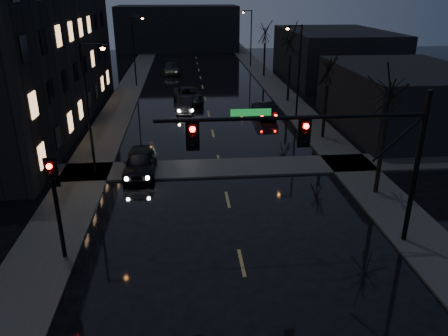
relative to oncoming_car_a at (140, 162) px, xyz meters
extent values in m
cube|color=#2D2D2B|center=(-3.45, 16.92, -0.74)|extent=(3.00, 140.00, 0.12)
cube|color=#2D2D2B|center=(13.55, 16.92, -0.74)|extent=(3.00, 140.00, 0.12)
cube|color=#2D2D2B|center=(5.05, 0.42, -0.74)|extent=(40.00, 3.00, 0.12)
cube|color=black|center=(-11.45, 11.92, 5.20)|extent=(12.00, 30.00, 12.00)
cube|color=black|center=(20.55, 7.92, 1.70)|extent=(10.00, 14.00, 5.00)
cube|color=black|center=(22.05, 29.92, 2.20)|extent=(12.00, 18.00, 6.00)
cube|color=black|center=(2.05, 59.92, 3.20)|extent=(22.00, 10.00, 8.00)
cylinder|color=black|center=(12.65, -9.08, 2.70)|extent=(0.22, 0.22, 7.00)
cylinder|color=black|center=(7.15, -9.08, 5.20)|extent=(11.00, 0.16, 0.16)
cylinder|color=black|center=(11.65, -9.08, 4.20)|extent=(2.05, 0.10, 2.05)
cube|color=#0C591E|center=(5.45, -9.08, 5.45)|extent=(1.60, 0.04, 0.28)
cube|color=black|center=(3.15, -9.08, 4.55)|extent=(0.35, 0.28, 1.05)
sphere|color=#FF0705|center=(3.15, -9.24, 4.88)|extent=(0.22, 0.22, 0.22)
cube|color=black|center=(7.65, -9.08, 4.55)|extent=(0.35, 0.28, 1.05)
sphere|color=#FF0705|center=(7.65, -9.24, 4.88)|extent=(0.22, 0.22, 0.22)
cylinder|color=black|center=(-2.45, -9.08, 1.40)|extent=(0.18, 0.18, 4.40)
cube|color=black|center=(-2.45, -9.08, 3.20)|extent=(0.35, 0.28, 1.05)
sphere|color=#FF0705|center=(-2.45, -9.24, 3.53)|extent=(0.22, 0.22, 0.22)
cylinder|color=black|center=(13.45, -4.08, 1.40)|extent=(0.24, 0.24, 4.40)
cylinder|color=black|center=(13.45, 5.92, 1.27)|extent=(0.24, 0.24, 4.12)
cylinder|color=black|center=(13.45, 17.92, 1.54)|extent=(0.24, 0.24, 4.68)
cylinder|color=black|center=(13.45, 31.92, 1.35)|extent=(0.24, 0.24, 4.29)
cylinder|color=black|center=(-2.75, -0.08, 3.20)|extent=(0.16, 0.16, 8.00)
cylinder|color=black|center=(-2.15, -0.08, 7.10)|extent=(1.20, 0.10, 0.10)
cube|color=black|center=(-1.55, -0.08, 7.00)|extent=(0.50, 0.25, 0.15)
sphere|color=orange|center=(-1.55, -0.08, 6.90)|extent=(0.28, 0.28, 0.28)
cylinder|color=black|center=(-2.75, 26.92, 3.20)|extent=(0.16, 0.16, 8.00)
cylinder|color=black|center=(-2.15, 26.92, 7.10)|extent=(1.20, 0.10, 0.10)
cube|color=black|center=(-1.55, 26.92, 7.00)|extent=(0.50, 0.25, 0.15)
sphere|color=orange|center=(-1.55, 26.92, 6.90)|extent=(0.28, 0.28, 0.28)
cylinder|color=black|center=(12.85, 11.92, 3.20)|extent=(0.16, 0.16, 8.00)
cylinder|color=black|center=(12.25, 11.92, 7.10)|extent=(1.20, 0.10, 0.10)
cube|color=black|center=(11.65, 11.92, 7.00)|extent=(0.50, 0.25, 0.15)
sphere|color=orange|center=(11.65, 11.92, 6.90)|extent=(0.28, 0.28, 0.28)
cylinder|color=black|center=(12.85, 39.92, 3.20)|extent=(0.16, 0.16, 8.00)
cylinder|color=black|center=(12.25, 39.92, 7.10)|extent=(1.20, 0.10, 0.10)
cube|color=black|center=(11.65, 39.92, 7.00)|extent=(0.50, 0.25, 0.15)
sphere|color=orange|center=(11.65, 39.92, 6.90)|extent=(0.28, 0.28, 0.28)
imported|color=black|center=(0.00, 0.00, 0.00)|extent=(1.90, 4.69, 1.59)
imported|color=black|center=(2.94, 14.92, -0.10)|extent=(1.91, 4.34, 1.39)
imported|color=black|center=(3.25, 18.39, -0.03)|extent=(3.24, 5.83, 1.54)
imported|color=black|center=(1.24, 35.29, 0.00)|extent=(2.55, 5.60, 1.59)
imported|color=black|center=(10.03, 12.40, -0.09)|extent=(1.85, 4.41, 1.42)
camera|label=1|loc=(2.89, -25.49, 9.90)|focal=35.00mm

